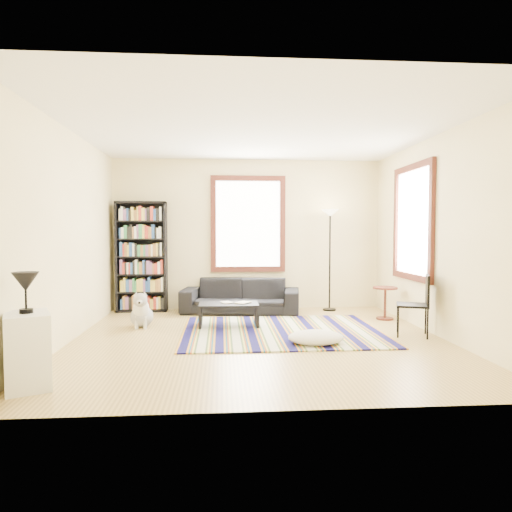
{
  "coord_description": "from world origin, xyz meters",
  "views": [
    {
      "loc": [
        -0.5,
        -6.09,
        1.45
      ],
      "look_at": [
        0.0,
        0.5,
        1.1
      ],
      "focal_mm": 32.0,
      "sensor_mm": 36.0,
      "label": 1
    }
  ],
  "objects": [
    {
      "name": "floor",
      "position": [
        0.0,
        0.0,
        -0.05
      ],
      "size": [
        5.0,
        5.0,
        0.1
      ],
      "primitive_type": "cube",
      "color": "tan",
      "rests_on": "ground"
    },
    {
      "name": "ceiling",
      "position": [
        0.0,
        0.0,
        2.85
      ],
      "size": [
        5.0,
        5.0,
        0.1
      ],
      "primitive_type": "cube",
      "color": "white",
      "rests_on": "floor"
    },
    {
      "name": "wall_back",
      "position": [
        0.0,
        2.55,
        1.4
      ],
      "size": [
        5.0,
        0.1,
        2.8
      ],
      "primitive_type": "cube",
      "color": "#F9E8A8",
      "rests_on": "floor"
    },
    {
      "name": "wall_front",
      "position": [
        0.0,
        -2.55,
        1.4
      ],
      "size": [
        5.0,
        0.1,
        2.8
      ],
      "primitive_type": "cube",
      "color": "#F9E8A8",
      "rests_on": "floor"
    },
    {
      "name": "wall_left",
      "position": [
        -2.55,
        0.0,
        1.4
      ],
      "size": [
        0.1,
        5.0,
        2.8
      ],
      "primitive_type": "cube",
      "color": "#F9E8A8",
      "rests_on": "floor"
    },
    {
      "name": "wall_right",
      "position": [
        2.55,
        0.0,
        1.4
      ],
      "size": [
        0.1,
        5.0,
        2.8
      ],
      "primitive_type": "cube",
      "color": "#F9E8A8",
      "rests_on": "floor"
    },
    {
      "name": "window_back",
      "position": [
        0.0,
        2.47,
        1.6
      ],
      "size": [
        1.2,
        0.06,
        1.6
      ],
      "primitive_type": "cube",
      "color": "white",
      "rests_on": "wall_back"
    },
    {
      "name": "window_right",
      "position": [
        2.47,
        0.8,
        1.6
      ],
      "size": [
        0.06,
        1.2,
        1.6
      ],
      "primitive_type": "cube",
      "color": "white",
      "rests_on": "wall_right"
    },
    {
      "name": "rug",
      "position": [
        0.36,
        0.42,
        0.01
      ],
      "size": [
        2.85,
        2.28,
        0.02
      ],
      "primitive_type": "cube",
      "color": "#100D43",
      "rests_on": "floor"
    },
    {
      "name": "sofa",
      "position": [
        -0.16,
        2.05,
        0.3
      ],
      "size": [
        2.19,
        1.14,
        0.61
      ],
      "primitive_type": "imported",
      "rotation": [
        0.0,
        0.0,
        -0.16
      ],
      "color": "black",
      "rests_on": "floor"
    },
    {
      "name": "bookshelf",
      "position": [
        -1.95,
        2.32,
        1.0
      ],
      "size": [
        0.9,
        0.3,
        2.0
      ],
      "primitive_type": "cube",
      "color": "black",
      "rests_on": "floor"
    },
    {
      "name": "coffee_table",
      "position": [
        -0.39,
        0.83,
        0.18
      ],
      "size": [
        1.01,
        0.76,
        0.36
      ],
      "primitive_type": "cube",
      "rotation": [
        0.0,
        0.0,
        0.33
      ],
      "color": "black",
      "rests_on": "floor"
    },
    {
      "name": "book_a",
      "position": [
        -0.49,
        0.83,
        0.37
      ],
      "size": [
        0.23,
        0.2,
        0.02
      ],
      "primitive_type": "imported",
      "rotation": [
        0.0,
        0.0,
        0.36
      ],
      "color": "beige",
      "rests_on": "coffee_table"
    },
    {
      "name": "book_b",
      "position": [
        -0.24,
        0.88,
        0.37
      ],
      "size": [
        0.29,
        0.3,
        0.02
      ],
      "primitive_type": "imported",
      "rotation": [
        0.0,
        0.0,
        -0.71
      ],
      "color": "beige",
      "rests_on": "coffee_table"
    },
    {
      "name": "floor_cushion",
      "position": [
        0.71,
        -0.36,
        0.09
      ],
      "size": [
        0.74,
        0.57,
        0.18
      ],
      "primitive_type": "ellipsoid",
      "rotation": [
        0.0,
        0.0,
        0.04
      ],
      "color": "beige",
      "rests_on": "floor"
    },
    {
      "name": "floor_lamp",
      "position": [
        1.49,
        2.15,
        0.93
      ],
      "size": [
        0.39,
        0.39,
        1.86
      ],
      "primitive_type": null,
      "rotation": [
        0.0,
        0.0,
        0.38
      ],
      "color": "black",
      "rests_on": "floor"
    },
    {
      "name": "side_table",
      "position": [
        2.2,
        1.22,
        0.27
      ],
      "size": [
        0.4,
        0.4,
        0.54
      ],
      "primitive_type": "cylinder",
      "rotation": [
        0.0,
        0.0,
        0.0
      ],
      "color": "#4B1912",
      "rests_on": "floor"
    },
    {
      "name": "folding_chair",
      "position": [
        2.15,
        0.03,
        0.43
      ],
      "size": [
        0.53,
        0.52,
        0.86
      ],
      "primitive_type": "cube",
      "rotation": [
        0.0,
        0.0,
        -0.36
      ],
      "color": "black",
      "rests_on": "floor"
    },
    {
      "name": "white_cabinet",
      "position": [
        -2.3,
        -1.77,
        0.35
      ],
      "size": [
        0.55,
        0.61,
        0.7
      ],
      "primitive_type": "cube",
      "rotation": [
        0.0,
        0.0,
        0.42
      ],
      "color": "white",
      "rests_on": "floor"
    },
    {
      "name": "table_lamp",
      "position": [
        -2.3,
        -1.77,
        0.89
      ],
      "size": [
        0.26,
        0.26,
        0.38
      ],
      "primitive_type": null,
      "rotation": [
        0.0,
        0.0,
        -0.09
      ],
      "color": "black",
      "rests_on": "white_cabinet"
    },
    {
      "name": "dog",
      "position": [
        -1.72,
        0.92,
        0.27
      ],
      "size": [
        0.42,
        0.56,
        0.54
      ],
      "primitive_type": null,
      "rotation": [
        0.0,
        0.0,
        0.07
      ],
      "color": "silver",
      "rests_on": "floor"
    }
  ]
}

